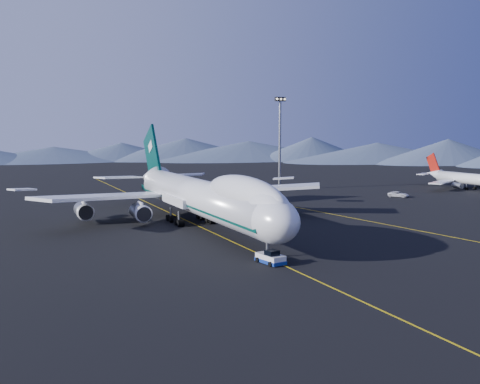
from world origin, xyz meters
name	(u,v)px	position (x,y,z in m)	size (l,w,h in m)	color
ground	(201,227)	(0.00, 0.00, 0.00)	(500.00, 500.00, 0.00)	black
taxiway_line_main	(201,227)	(0.00, 0.00, 0.01)	(0.25, 220.00, 0.01)	gold
taxiway_line_side	(309,210)	(30.00, 10.00, 0.01)	(0.25, 200.00, 0.01)	gold
boeing_747	(200,196)	(0.00, 0.03, 5.81)	(59.62, 72.43, 19.37)	silver
pushback_tug	(271,259)	(-1.06, -29.50, 0.61)	(3.09, 4.72, 1.93)	silver
second_jet	(472,179)	(96.65, 24.33, 3.20)	(32.91, 37.19, 10.58)	silver
service_van	(398,194)	(64.19, 19.61, 0.75)	(2.50, 5.42, 1.51)	silver
floodlight_mast	(280,143)	(44.56, 50.04, 14.09)	(3.44, 2.58, 27.81)	black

